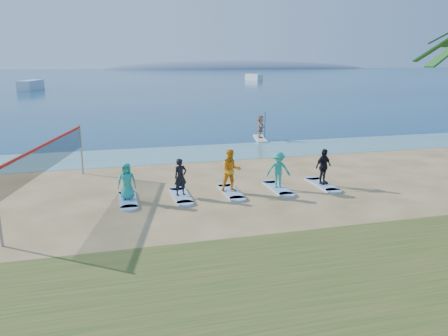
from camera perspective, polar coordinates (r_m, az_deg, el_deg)
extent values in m
plane|color=tan|center=(17.13, -1.79, -5.35)|extent=(600.00, 600.00, 0.00)
plane|color=teal|center=(27.10, -6.94, 1.76)|extent=(600.00, 600.00, 0.00)
plane|color=navy|center=(175.88, -14.22, 11.59)|extent=(600.00, 600.00, 0.00)
ellipsoid|color=slate|center=(330.87, 2.28, 12.84)|extent=(220.00, 56.00, 18.00)
cylinder|color=gray|center=(23.21, -18.15, 2.27)|extent=(0.09, 0.09, 2.50)
cube|color=black|center=(18.90, -21.98, 1.44)|extent=(2.08, 8.77, 1.00)
cube|color=red|center=(18.80, -22.12, 2.99)|extent=(2.11, 8.78, 0.10)
cube|color=silver|center=(32.29, 4.75, 3.85)|extent=(1.31, 3.08, 0.12)
imported|color=tan|center=(32.15, 4.78, 5.41)|extent=(0.90, 1.61, 1.65)
cube|color=silver|center=(96.68, -23.86, 9.33)|extent=(4.11, 9.02, 1.85)
cube|color=silver|center=(133.21, 3.92, 11.38)|extent=(3.99, 6.28, 1.81)
cube|color=#90B3DF|center=(18.45, -12.44, -4.11)|extent=(0.70, 2.20, 0.09)
imported|color=teal|center=(18.22, -12.57, -1.70)|extent=(0.81, 0.60, 1.52)
cube|color=#90B3DF|center=(18.66, -5.64, -3.64)|extent=(0.70, 2.20, 0.09)
imported|color=black|center=(18.43, -5.70, -1.17)|extent=(0.66, 0.53, 1.57)
cube|color=#90B3DF|center=(19.12, 0.90, -3.14)|extent=(0.70, 2.20, 0.09)
imported|color=orange|center=(18.86, 0.91, -0.33)|extent=(0.94, 0.75, 1.85)
cube|color=#90B3DF|center=(19.82, 7.05, -2.63)|extent=(0.70, 2.20, 0.09)
imported|color=teal|center=(19.60, 7.13, -0.22)|extent=(1.19, 0.90, 1.63)
cube|color=#90B3DF|center=(20.74, 12.72, -2.13)|extent=(0.70, 2.20, 0.09)
imported|color=black|center=(20.52, 12.85, 0.19)|extent=(1.04, 0.73, 1.64)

